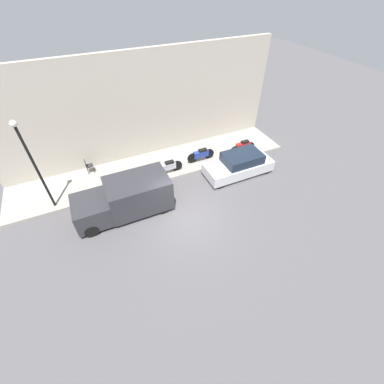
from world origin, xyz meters
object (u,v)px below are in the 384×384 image
(streetlamp, at_px, (31,159))
(delivery_van, at_px, (125,198))
(motorcycle_red, at_px, (243,146))
(scooter_silver, at_px, (168,167))
(cafe_chair, at_px, (88,165))
(parked_car, at_px, (239,165))
(motorcycle_blue, at_px, (201,154))

(streetlamp, bearing_deg, delivery_van, -118.95)
(delivery_van, bearing_deg, streetlamp, 61.05)
(motorcycle_red, relative_size, scooter_silver, 0.97)
(cafe_chair, bearing_deg, streetlamp, 135.76)
(parked_car, height_order, motorcycle_blue, parked_car)
(parked_car, relative_size, streetlamp, 0.84)
(streetlamp, height_order, cafe_chair, streetlamp)
(motorcycle_red, xyz_separation_m, cafe_chair, (1.97, 9.78, 0.09))
(streetlamp, relative_size, cafe_chair, 5.60)
(motorcycle_blue, bearing_deg, cafe_chair, 75.65)
(scooter_silver, height_order, streetlamp, streetlamp)
(scooter_silver, relative_size, cafe_chair, 2.14)
(streetlamp, bearing_deg, cafe_chair, -44.24)
(motorcycle_red, distance_m, streetlamp, 12.19)
(motorcycle_red, relative_size, streetlamp, 0.37)
(cafe_chair, bearing_deg, parked_car, -114.12)
(delivery_van, bearing_deg, motorcycle_red, -75.95)
(parked_car, relative_size, delivery_van, 0.86)
(delivery_van, xyz_separation_m, cafe_chair, (4.09, 1.30, -0.31))
(parked_car, bearing_deg, motorcycle_blue, 38.44)
(streetlamp, bearing_deg, scooter_silver, -88.88)
(motorcycle_red, bearing_deg, parked_car, 141.17)
(motorcycle_red, height_order, cafe_chair, cafe_chair)
(delivery_van, height_order, motorcycle_blue, delivery_van)
(motorcycle_blue, height_order, cafe_chair, cafe_chair)
(streetlamp, xyz_separation_m, cafe_chair, (2.19, -2.13, -2.50))
(motorcycle_red, bearing_deg, motorcycle_blue, 85.48)
(parked_car, xyz_separation_m, streetlamp, (1.55, 10.48, 2.50))
(motorcycle_red, bearing_deg, delivery_van, 104.05)
(motorcycle_blue, bearing_deg, scooter_silver, 97.94)
(parked_car, distance_m, motorcycle_red, 2.28)
(motorcycle_blue, bearing_deg, motorcycle_red, -94.52)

